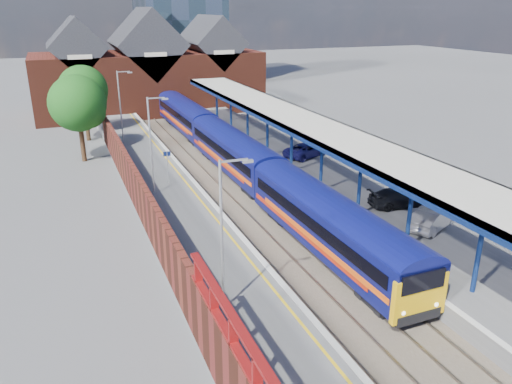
% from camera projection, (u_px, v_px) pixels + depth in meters
% --- Properties ---
extents(ground, '(240.00, 240.00, 0.00)m').
position_uv_depth(ground, '(209.00, 166.00, 45.90)').
color(ground, '#5B5B5E').
rests_on(ground, ground).
extents(ballast_bed, '(6.00, 76.00, 0.06)m').
position_uv_depth(ballast_bed, '(248.00, 203.00, 37.19)').
color(ballast_bed, '#473D33').
rests_on(ballast_bed, ground).
extents(rails, '(4.51, 76.00, 0.14)m').
position_uv_depth(rails, '(248.00, 202.00, 37.16)').
color(rails, slate).
rests_on(rails, ground).
extents(left_platform, '(5.00, 76.00, 1.00)m').
position_uv_depth(left_platform, '(175.00, 207.00, 35.11)').
color(left_platform, '#565659').
rests_on(left_platform, ground).
extents(right_platform, '(6.00, 76.00, 1.00)m').
position_uv_depth(right_platform, '(319.00, 187.00, 39.12)').
color(right_platform, '#565659').
rests_on(right_platform, ground).
extents(coping_left, '(0.30, 76.00, 0.05)m').
position_uv_depth(coping_left, '(206.00, 196.00, 35.75)').
color(coping_left, silver).
rests_on(coping_left, left_platform).
extents(coping_right, '(0.30, 76.00, 0.05)m').
position_uv_depth(coping_right, '(286.00, 185.00, 37.95)').
color(coping_right, silver).
rests_on(coping_right, right_platform).
extents(yellow_line, '(0.14, 76.00, 0.01)m').
position_uv_depth(yellow_line, '(198.00, 197.00, 35.54)').
color(yellow_line, yellow).
rests_on(yellow_line, left_platform).
extents(train, '(2.99, 65.93, 3.45)m').
position_uv_depth(train, '(207.00, 130.00, 50.33)').
color(train, '#0C1159').
rests_on(train, ground).
extents(canopy, '(4.50, 52.00, 4.48)m').
position_uv_depth(canopy, '(304.00, 123.00, 38.99)').
color(canopy, navy).
rests_on(canopy, right_platform).
extents(lamp_post_b, '(1.48, 0.18, 7.00)m').
position_uv_depth(lamp_post_b, '(225.00, 228.00, 21.06)').
color(lamp_post_b, '#A5A8AA').
rests_on(lamp_post_b, left_platform).
extents(lamp_post_c, '(1.48, 0.18, 7.00)m').
position_uv_depth(lamp_post_c, '(152.00, 140.00, 34.99)').
color(lamp_post_c, '#A5A8AA').
rests_on(lamp_post_c, left_platform).
extents(lamp_post_d, '(1.48, 0.18, 7.00)m').
position_uv_depth(lamp_post_d, '(121.00, 102.00, 48.91)').
color(lamp_post_d, '#A5A8AA').
rests_on(lamp_post_d, left_platform).
extents(platform_sign, '(0.55, 0.08, 2.50)m').
position_uv_depth(platform_sign, '(167.00, 162.00, 38.00)').
color(platform_sign, '#A5A8AA').
rests_on(platform_sign, left_platform).
extents(brick_wall, '(0.35, 50.00, 3.86)m').
position_uv_depth(brick_wall, '(153.00, 222.00, 27.90)').
color(brick_wall, '#572317').
rests_on(brick_wall, left_platform).
extents(station_building, '(30.00, 12.12, 13.78)m').
position_uv_depth(station_building, '(148.00, 72.00, 68.37)').
color(station_building, '#572317').
rests_on(station_building, ground).
extents(tree_near, '(5.20, 5.20, 8.10)m').
position_uv_depth(tree_near, '(79.00, 105.00, 45.57)').
color(tree_near, '#382314').
rests_on(tree_near, ground).
extents(tree_far, '(5.20, 5.20, 8.10)m').
position_uv_depth(tree_far, '(85.00, 91.00, 52.88)').
color(tree_far, '#382314').
rests_on(tree_far, ground).
extents(parked_car_silver, '(4.42, 3.07, 1.38)m').
position_uv_depth(parked_car_silver, '(433.00, 218.00, 30.41)').
color(parked_car_silver, '#B1B0B5').
rests_on(parked_car_silver, right_platform).
extents(parked_car_dark, '(4.49, 2.31, 1.25)m').
position_uv_depth(parked_car_dark, '(400.00, 198.00, 33.78)').
color(parked_car_dark, black).
rests_on(parked_car_dark, right_platform).
extents(parked_car_blue, '(4.97, 3.61, 1.25)m').
position_uv_depth(parked_car_blue, '(306.00, 150.00, 45.03)').
color(parked_car_blue, navy).
rests_on(parked_car_blue, right_platform).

